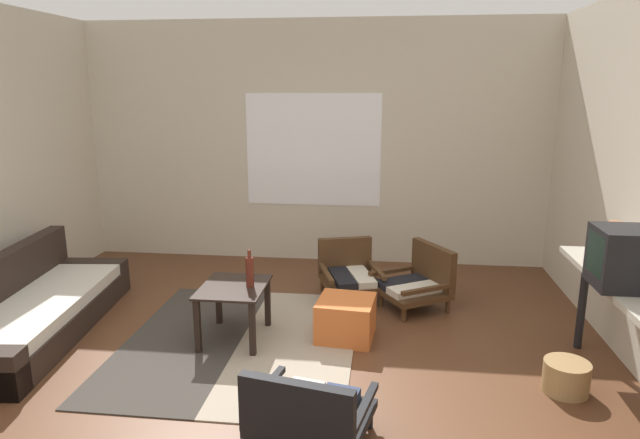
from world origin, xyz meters
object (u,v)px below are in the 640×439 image
crt_television (639,258)px  coffee_table (234,297)px  console_shelf (626,295)px  glass_bottle (250,271)px  armchair_striped_foreground (308,413)px  wicker_basket (566,377)px  ottoman_orange (346,319)px  couch (32,310)px  armchair_by_window (349,272)px  armchair_corner (418,281)px  clay_vase (613,252)px

crt_television → coffee_table: bearing=166.4°
coffee_table → crt_television: size_ratio=1.20×
console_shelf → glass_bottle: bearing=168.1°
armchair_striped_foreground → console_shelf: (1.91, 0.78, 0.48)m
console_shelf → wicker_basket: size_ratio=5.11×
ottoman_orange → wicker_basket: 1.65m
couch → armchair_by_window: 2.77m
armchair_corner → crt_television: 2.09m
couch → glass_bottle: (1.81, 0.10, 0.37)m
ottoman_orange → wicker_basket: (1.52, -0.64, -0.06)m
armchair_striped_foreground → coffee_table: bearing=120.7°
armchair_corner → ottoman_orange: 0.98m
ottoman_orange → couch: bearing=-175.0°
armchair_by_window → armchair_corner: armchair_corner is taller
couch → armchair_striped_foreground: bearing=-26.5°
couch → armchair_by_window: bearing=24.9°
couch → coffee_table: (1.67, 0.09, 0.16)m
armchair_striped_foreground → glass_bottle: (-0.64, 1.32, 0.35)m
armchair_striped_foreground → armchair_corner: armchair_corner is taller
armchair_corner → ottoman_orange: (-0.61, -0.76, -0.08)m
armchair_by_window → clay_vase: size_ratio=2.31×
couch → clay_vase: 4.42m
ottoman_orange → clay_vase: bearing=-12.1°
console_shelf → crt_television: 0.30m
armchair_by_window → ottoman_orange: (0.04, -0.94, -0.07)m
glass_bottle → wicker_basket: 2.37m
couch → crt_television: size_ratio=4.19×
couch → armchair_by_window: (2.51, 1.17, 0.03)m
armchair_striped_foreground → console_shelf: bearing=22.3°
ottoman_orange → clay_vase: clay_vase is taller
armchair_by_window → crt_television: size_ratio=1.41×
console_shelf → clay_vase: bearing=90.0°
coffee_table → console_shelf: (2.69, -0.53, 0.35)m
couch → crt_television: 4.46m
couch → console_shelf: (4.36, -0.44, 0.50)m
coffee_table → armchair_corner: armchair_corner is taller
armchair_striped_foreground → armchair_corner: 2.32m
armchair_corner → ottoman_orange: size_ratio=1.83×
ottoman_orange → glass_bottle: size_ratio=1.48×
coffee_table → armchair_by_window: (0.84, 1.07, -0.12)m
glass_bottle → armchair_striped_foreground: bearing=-64.0°
armchair_by_window → clay_vase: bearing=-35.7°
coffee_table → armchair_corner: bearing=31.0°
armchair_striped_foreground → wicker_basket: 1.81m
coffee_table → console_shelf: console_shelf is taller
clay_vase → armchair_striped_foreground: bearing=-151.0°
clay_vase → glass_bottle: clay_vase is taller
armchair_by_window → crt_television: 2.63m
armchair_corner → clay_vase: bearing=-43.7°
armchair_corner → clay_vase: size_ratio=2.55×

